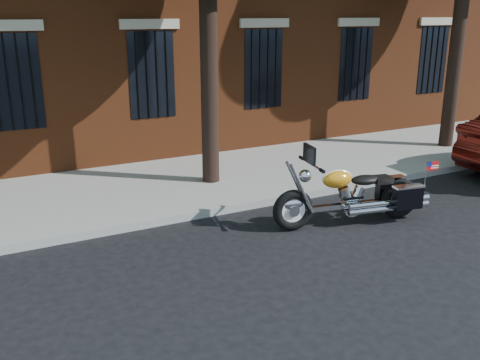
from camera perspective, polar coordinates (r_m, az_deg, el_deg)
ground at (r=8.90m, az=1.73°, el=-6.41°), size 120.00×120.00×0.00m
curb at (r=10.00m, az=-2.11°, el=-3.18°), size 40.00×0.16×0.15m
sidewalk at (r=11.64m, az=-6.08°, el=-0.28°), size 40.00×3.60×0.15m
motorcycle at (r=9.63m, az=12.29°, el=-1.71°), size 2.85×1.17×1.49m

